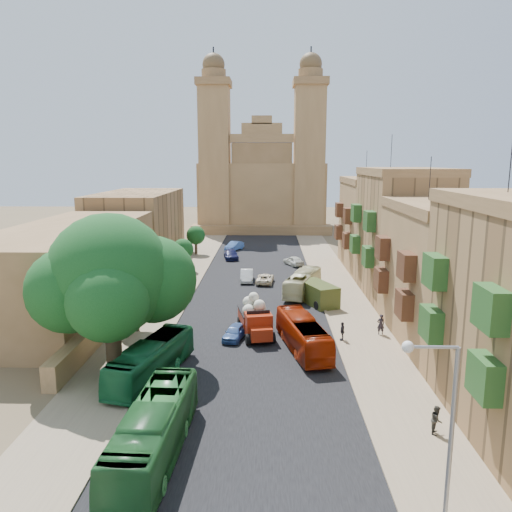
{
  "coord_description": "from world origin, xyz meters",
  "views": [
    {
      "loc": [
        1.37,
        -29.07,
        14.57
      ],
      "look_at": [
        0.0,
        26.0,
        4.0
      ],
      "focal_mm": 35.0,
      "sensor_mm": 36.0,
      "label": 1
    }
  ],
  "objects_px": {
    "street_tree_c": "(183,250)",
    "olive_pickup": "(318,294)",
    "bus_green_south": "(154,431)",
    "bus_red_east": "(303,334)",
    "red_truck": "(255,317)",
    "car_dkblue": "(231,254)",
    "street_tree_b": "(164,264)",
    "church": "(262,184)",
    "ficus_tree": "(111,279)",
    "car_white_b": "(294,261)",
    "streetlamp": "(440,419)",
    "street_tree_a": "(135,293)",
    "pedestrian_a": "(381,324)",
    "car_blue_b": "(234,246)",
    "pedestrian_b": "(437,420)",
    "street_tree_d": "(196,235)",
    "car_white_a": "(247,276)",
    "bus_green_north": "(152,360)",
    "bus_cream_east": "(303,283)",
    "pedestrian_c": "(342,331)",
    "car_cream": "(265,278)",
    "car_blue_a": "(235,332)"
  },
  "relations": [
    {
      "from": "red_truck",
      "to": "car_dkblue",
      "type": "relative_size",
      "value": 1.31
    },
    {
      "from": "streetlamp",
      "to": "street_tree_d",
      "type": "bearing_deg",
      "value": 106.46
    },
    {
      "from": "bus_green_south",
      "to": "bus_red_east",
      "type": "height_order",
      "value": "bus_green_south"
    },
    {
      "from": "streetlamp",
      "to": "red_truck",
      "type": "xyz_separation_m",
      "value": [
        -7.4,
        23.31,
        -3.67
      ]
    },
    {
      "from": "church",
      "to": "ficus_tree",
      "type": "relative_size",
      "value": 3.26
    },
    {
      "from": "bus_green_south",
      "to": "bus_red_east",
      "type": "relative_size",
      "value": 1.12
    },
    {
      "from": "car_white_a",
      "to": "bus_green_north",
      "type": "bearing_deg",
      "value": -102.22
    },
    {
      "from": "red_truck",
      "to": "car_white_a",
      "type": "height_order",
      "value": "red_truck"
    },
    {
      "from": "car_white_b",
      "to": "streetlamp",
      "type": "bearing_deg",
      "value": 68.5
    },
    {
      "from": "car_white_b",
      "to": "car_blue_b",
      "type": "bearing_deg",
      "value": -77.09
    },
    {
      "from": "red_truck",
      "to": "bus_red_east",
      "type": "xyz_separation_m",
      "value": [
        3.77,
        -3.4,
        -0.24
      ]
    },
    {
      "from": "street_tree_d",
      "to": "car_white_a",
      "type": "bearing_deg",
      "value": -63.59
    },
    {
      "from": "ficus_tree",
      "to": "street_tree_c",
      "type": "xyz_separation_m",
      "value": [
        -0.6,
        31.99,
        -3.67
      ]
    },
    {
      "from": "streetlamp",
      "to": "bus_cream_east",
      "type": "distance_m",
      "value": 36.89
    },
    {
      "from": "car_blue_b",
      "to": "pedestrian_b",
      "type": "distance_m",
      "value": 57.79
    },
    {
      "from": "street_tree_a",
      "to": "red_truck",
      "type": "distance_m",
      "value": 10.52
    },
    {
      "from": "street_tree_b",
      "to": "pedestrian_b",
      "type": "bearing_deg",
      "value": -53.78
    },
    {
      "from": "pedestrian_c",
      "to": "streetlamp",
      "type": "bearing_deg",
      "value": 6.76
    },
    {
      "from": "car_white_a",
      "to": "pedestrian_c",
      "type": "height_order",
      "value": "pedestrian_c"
    },
    {
      "from": "car_dkblue",
      "to": "pedestrian_a",
      "type": "relative_size",
      "value": 2.69
    },
    {
      "from": "street_tree_c",
      "to": "pedestrian_a",
      "type": "xyz_separation_m",
      "value": [
        20.95,
        -24.38,
        -2.01
      ]
    },
    {
      "from": "car_cream",
      "to": "bus_green_north",
      "type": "bearing_deg",
      "value": 79.17
    },
    {
      "from": "streetlamp",
      "to": "car_dkblue",
      "type": "relative_size",
      "value": 1.72
    },
    {
      "from": "bus_cream_east",
      "to": "car_cream",
      "type": "relative_size",
      "value": 2.19
    },
    {
      "from": "bus_green_north",
      "to": "pedestrian_c",
      "type": "xyz_separation_m",
      "value": [
        14.0,
        7.56,
        -0.52
      ]
    },
    {
      "from": "ficus_tree",
      "to": "pedestrian_c",
      "type": "xyz_separation_m",
      "value": [
        16.9,
        6.15,
        -5.8
      ]
    },
    {
      "from": "car_dkblue",
      "to": "pedestrian_b",
      "type": "relative_size",
      "value": 3.04
    },
    {
      "from": "ficus_tree",
      "to": "car_dkblue",
      "type": "distance_m",
      "value": 41.08
    },
    {
      "from": "car_cream",
      "to": "car_white_b",
      "type": "relative_size",
      "value": 1.03
    },
    {
      "from": "street_tree_d",
      "to": "bus_cream_east",
      "type": "relative_size",
      "value": 0.5
    },
    {
      "from": "bus_red_east",
      "to": "car_blue_b",
      "type": "bearing_deg",
      "value": -91.18
    },
    {
      "from": "church",
      "to": "street_tree_c",
      "type": "distance_m",
      "value": 44.27
    },
    {
      "from": "street_tree_a",
      "to": "car_cream",
      "type": "bearing_deg",
      "value": 57.79
    },
    {
      "from": "street_tree_c",
      "to": "street_tree_b",
      "type": "bearing_deg",
      "value": -90.0
    },
    {
      "from": "pedestrian_b",
      "to": "pedestrian_c",
      "type": "relative_size",
      "value": 1.01
    },
    {
      "from": "streetlamp",
      "to": "bus_red_east",
      "type": "distance_m",
      "value": 20.61
    },
    {
      "from": "bus_cream_east",
      "to": "car_blue_a",
      "type": "relative_size",
      "value": 2.59
    },
    {
      "from": "car_blue_b",
      "to": "church",
      "type": "bearing_deg",
      "value": 104.98
    },
    {
      "from": "car_dkblue",
      "to": "street_tree_b",
      "type": "bearing_deg",
      "value": -115.18
    },
    {
      "from": "car_cream",
      "to": "pedestrian_c",
      "type": "distance_m",
      "value": 20.37
    },
    {
      "from": "street_tree_c",
      "to": "pedestrian_c",
      "type": "height_order",
      "value": "street_tree_c"
    },
    {
      "from": "street_tree_d",
      "to": "pedestrian_b",
      "type": "distance_m",
      "value": 55.98
    },
    {
      "from": "street_tree_a",
      "to": "bus_red_east",
      "type": "height_order",
      "value": "street_tree_a"
    },
    {
      "from": "car_blue_b",
      "to": "pedestrian_a",
      "type": "height_order",
      "value": "pedestrian_a"
    },
    {
      "from": "street_tree_c",
      "to": "car_dkblue",
      "type": "distance_m",
      "value": 10.38
    },
    {
      "from": "church",
      "to": "car_blue_b",
      "type": "xyz_separation_m",
      "value": [
        -4.23,
        -26.78,
        -8.8
      ]
    },
    {
      "from": "ficus_tree",
      "to": "red_truck",
      "type": "relative_size",
      "value": 1.78
    },
    {
      "from": "streetlamp",
      "to": "bus_red_east",
      "type": "height_order",
      "value": "streetlamp"
    },
    {
      "from": "car_white_a",
      "to": "bus_red_east",
      "type": "bearing_deg",
      "value": -78.13
    },
    {
      "from": "street_tree_c",
      "to": "olive_pickup",
      "type": "relative_size",
      "value": 0.76
    }
  ]
}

